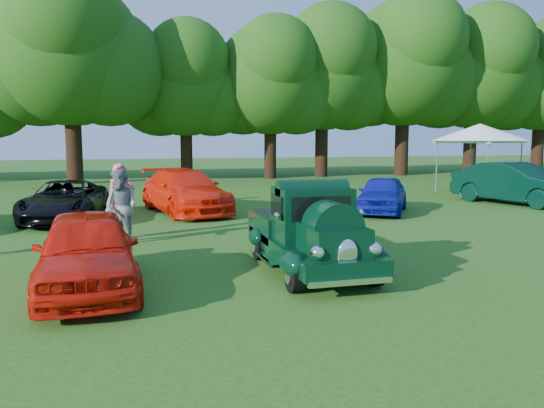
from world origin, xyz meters
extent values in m
plane|color=#204F12|center=(0.00, 0.00, 0.00)|extent=(120.00, 120.00, 0.00)
cylinder|color=black|center=(0.32, -1.28, 0.33)|extent=(0.20, 0.66, 0.66)
cylinder|color=black|center=(1.80, -1.28, 0.33)|extent=(0.20, 0.66, 0.66)
cylinder|color=black|center=(0.32, 1.26, 0.33)|extent=(0.20, 0.66, 0.66)
cylinder|color=black|center=(1.80, 1.26, 0.33)|extent=(0.20, 0.66, 0.66)
cube|color=black|center=(1.06, 0.05, 0.46)|extent=(1.53, 4.01, 0.30)
cube|color=black|center=(1.06, -1.15, 0.82)|extent=(0.98, 1.29, 0.55)
cube|color=black|center=(1.06, -0.06, 1.12)|extent=(1.39, 1.03, 1.07)
cube|color=black|center=(1.06, -0.55, 1.31)|extent=(1.16, 0.05, 0.46)
cube|color=black|center=(1.06, 1.28, 0.71)|extent=(1.53, 1.83, 0.52)
cube|color=black|center=(1.06, 1.28, 0.96)|extent=(1.32, 1.61, 0.04)
ellipsoid|color=black|center=(0.29, -1.28, 0.50)|extent=(0.44, 0.77, 0.44)
ellipsoid|color=black|center=(1.83, -1.28, 0.50)|extent=(0.44, 0.77, 0.44)
ellipsoid|color=black|center=(0.27, 1.26, 0.49)|extent=(0.34, 0.64, 0.37)
ellipsoid|color=black|center=(1.85, 1.26, 0.49)|extent=(0.34, 0.64, 0.37)
ellipsoid|color=white|center=(1.06, -1.82, 0.71)|extent=(0.36, 0.11, 0.53)
sphere|color=white|center=(0.56, -1.76, 0.77)|extent=(0.25, 0.25, 0.25)
sphere|color=white|center=(1.56, -1.76, 0.77)|extent=(0.25, 0.25, 0.25)
cube|color=white|center=(1.06, -1.95, 0.30)|extent=(1.44, 0.10, 0.10)
cube|color=white|center=(1.06, 2.19, 0.36)|extent=(1.44, 0.10, 0.10)
imported|color=red|center=(-3.07, -0.25, 0.69)|extent=(1.87, 4.14, 1.38)
imported|color=black|center=(-4.34, 8.13, 0.64)|extent=(2.63, 4.80, 1.27)
imported|color=red|center=(-0.47, 9.06, 0.75)|extent=(3.22, 5.52, 1.50)
imported|color=#0D1697|center=(6.23, 7.23, 0.65)|extent=(3.35, 4.03, 1.30)
imported|color=black|center=(12.42, 8.01, 0.83)|extent=(3.13, 5.33, 1.66)
imported|color=#F06269|center=(-2.56, 4.48, 0.98)|extent=(0.80, 0.61, 1.96)
imported|color=gray|center=(-2.56, 3.70, 0.93)|extent=(1.14, 1.13, 1.86)
cube|color=white|center=(13.67, 12.13, 2.44)|extent=(3.85, 3.85, 0.12)
cone|color=white|center=(13.67, 12.13, 2.89)|extent=(5.65, 5.65, 0.80)
cylinder|color=slate|center=(12.89, 10.40, 1.20)|extent=(0.06, 0.06, 2.39)
cylinder|color=slate|center=(11.94, 12.91, 1.20)|extent=(0.06, 0.06, 2.39)
cylinder|color=slate|center=(15.41, 11.34, 1.20)|extent=(0.06, 0.06, 2.39)
cylinder|color=slate|center=(14.46, 13.86, 1.20)|extent=(0.06, 0.06, 2.39)
cylinder|color=black|center=(-5.39, 22.81, 2.26)|extent=(0.90, 0.90, 4.52)
sphere|color=#14460F|center=(-5.39, 22.81, 7.42)|extent=(8.27, 8.27, 8.27)
cylinder|color=black|center=(1.20, 24.53, 1.88)|extent=(0.75, 0.75, 3.76)
sphere|color=#14460F|center=(1.20, 24.53, 6.17)|extent=(6.87, 6.87, 6.87)
cylinder|color=black|center=(6.55, 23.88, 1.95)|extent=(0.78, 0.78, 3.90)
sphere|color=#14460F|center=(6.55, 23.88, 6.39)|extent=(7.13, 7.13, 7.13)
cylinder|color=black|center=(10.35, 24.56, 2.16)|extent=(0.86, 0.86, 4.31)
sphere|color=#14460F|center=(10.35, 24.56, 7.07)|extent=(7.89, 7.89, 7.89)
cylinder|color=black|center=(16.26, 24.30, 2.37)|extent=(0.95, 0.95, 4.73)
sphere|color=#14460F|center=(16.26, 24.30, 7.76)|extent=(8.65, 8.65, 8.65)
cylinder|color=black|center=(22.07, 24.66, 2.29)|extent=(0.92, 0.92, 4.59)
sphere|color=#14460F|center=(22.07, 24.66, 7.53)|extent=(8.39, 8.39, 8.39)
cylinder|color=black|center=(27.99, 24.56, 2.20)|extent=(0.88, 0.88, 4.41)
sphere|color=#14460F|center=(27.99, 24.56, 7.23)|extent=(8.06, 8.06, 8.06)
camera|label=1|loc=(-2.31, -9.65, 2.60)|focal=35.00mm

